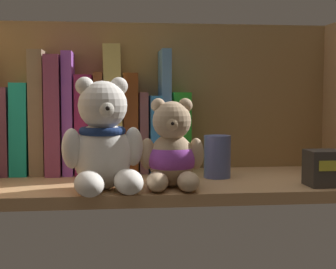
# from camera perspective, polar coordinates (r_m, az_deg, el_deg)

# --- Properties ---
(shelf_board) EXTENTS (0.69, 0.28, 0.02)m
(shelf_board) POSITION_cam_1_polar(r_m,az_deg,el_deg) (0.92, 0.24, -5.74)
(shelf_board) COLOR tan
(shelf_board) RESTS_ON ground
(shelf_back_panel) EXTENTS (0.72, 0.01, 0.32)m
(shelf_back_panel) POSITION_cam_1_polar(r_m,az_deg,el_deg) (1.05, -0.68, 3.76)
(shelf_back_panel) COLOR olive
(shelf_back_panel) RESTS_ON ground
(book_0) EXTENTS (0.03, 0.12, 0.17)m
(book_0) POSITION_cam_1_polar(r_m,az_deg,el_deg) (1.03, -18.09, 0.41)
(book_0) COLOR #68384F
(book_0) RESTS_ON shelf_board
(book_1) EXTENTS (0.03, 0.11, 0.18)m
(book_1) POSITION_cam_1_polar(r_m,az_deg,el_deg) (1.03, -16.13, 0.67)
(book_1) COLOR teal
(book_1) RESTS_ON shelf_board
(book_2) EXTENTS (0.03, 0.11, 0.24)m
(book_2) POSITION_cam_1_polar(r_m,az_deg,el_deg) (1.02, -14.35, 2.42)
(book_2) COLOR #816E52
(book_2) RESTS_ON shelf_board
(book_3) EXTENTS (0.03, 0.14, 0.23)m
(book_3) POSITION_cam_1_polar(r_m,az_deg,el_deg) (1.02, -12.62, 2.17)
(book_3) COLOR #80375A
(book_3) RESTS_ON shelf_board
(book_4) EXTENTS (0.02, 0.12, 0.24)m
(book_4) POSITION_cam_1_polar(r_m,az_deg,el_deg) (1.01, -11.09, 2.39)
(book_4) COLOR purple
(book_4) RESTS_ON shelf_board
(book_5) EXTENTS (0.03, 0.12, 0.19)m
(book_5) POSITION_cam_1_polar(r_m,az_deg,el_deg) (1.01, -9.41, 1.17)
(book_5) COLOR #882052
(book_5) RESTS_ON shelf_board
(book_6) EXTENTS (0.02, 0.14, 0.19)m
(book_6) POSITION_cam_1_polar(r_m,az_deg,el_deg) (1.01, -7.81, 1.29)
(book_6) COLOR brown
(book_6) RESTS_ON shelf_board
(book_7) EXTENTS (0.04, 0.14, 0.25)m
(book_7) POSITION_cam_1_polar(r_m,az_deg,el_deg) (1.01, -6.24, 2.81)
(book_7) COLOR tan
(book_7) RESTS_ON shelf_board
(book_8) EXTENTS (0.03, 0.11, 0.19)m
(book_8) POSITION_cam_1_polar(r_m,az_deg,el_deg) (1.01, -4.33, 1.32)
(book_8) COLOR #673010
(book_8) RESTS_ON shelf_board
(book_9) EXTENTS (0.02, 0.09, 0.16)m
(book_9) POSITION_cam_1_polar(r_m,az_deg,el_deg) (1.01, -2.87, 0.29)
(book_9) COLOR brown
(book_9) RESTS_ON shelf_board
(book_10) EXTENTS (0.02, 0.14, 0.15)m
(book_10) POSITION_cam_1_polar(r_m,az_deg,el_deg) (1.02, -1.61, 0.12)
(book_10) COLOR #246AAB
(book_10) RESTS_ON shelf_board
(book_11) EXTENTS (0.02, 0.12, 0.24)m
(book_11) POSITION_cam_1_polar(r_m,az_deg,el_deg) (1.02, -0.34, 2.64)
(book_11) COLOR #5180AB
(book_11) RESTS_ON shelf_board
(book_12) EXTENTS (0.03, 0.10, 0.16)m
(book_12) POSITION_cam_1_polar(r_m,az_deg,el_deg) (1.02, 1.30, 0.33)
(book_12) COLOR #249122
(book_12) RESTS_ON shelf_board
(teddy_bear_larger) EXTENTS (0.14, 0.14, 0.18)m
(teddy_bear_larger) POSITION_cam_1_polar(r_m,az_deg,el_deg) (0.81, -7.31, -0.89)
(teddy_bear_larger) COLOR white
(teddy_bear_larger) RESTS_ON shelf_board
(teddy_bear_smaller) EXTENTS (0.11, 0.11, 0.15)m
(teddy_bear_smaller) POSITION_cam_1_polar(r_m,az_deg,el_deg) (0.83, 0.44, -2.06)
(teddy_bear_smaller) COLOR tan
(teddy_bear_smaller) RESTS_ON shelf_board
(pillar_candle) EXTENTS (0.05, 0.05, 0.08)m
(pillar_candle) POSITION_cam_1_polar(r_m,az_deg,el_deg) (0.94, 5.59, -2.50)
(pillar_candle) COLOR #4C5B99
(pillar_candle) RESTS_ON shelf_board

